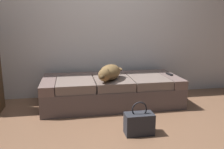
# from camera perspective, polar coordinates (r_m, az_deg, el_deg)

# --- Properties ---
(ground_plane) EXTENTS (10.00, 10.00, 0.00)m
(ground_plane) POSITION_cam_1_polar(r_m,az_deg,el_deg) (2.78, 3.49, -13.67)
(ground_plane) COLOR #865E44
(back_wall) EXTENTS (6.40, 0.10, 2.80)m
(back_wall) POSITION_cam_1_polar(r_m,az_deg,el_deg) (4.01, -1.62, 14.97)
(back_wall) COLOR silver
(back_wall) RESTS_ON ground
(couch) EXTENTS (2.02, 0.89, 0.42)m
(couch) POSITION_cam_1_polar(r_m,az_deg,el_deg) (3.60, -0.15, -3.91)
(couch) COLOR #60514F
(couch) RESTS_ON ground
(dog_tan) EXTENTS (0.46, 0.59, 0.21)m
(dog_tan) POSITION_cam_1_polar(r_m,az_deg,el_deg) (3.34, -0.67, 0.47)
(dog_tan) COLOR brown
(dog_tan) RESTS_ON couch
(tv_remote) EXTENTS (0.06, 0.15, 0.02)m
(tv_remote) POSITION_cam_1_polar(r_m,az_deg,el_deg) (3.79, 13.64, 0.07)
(tv_remote) COLOR black
(tv_remote) RESTS_ON couch
(handbag) EXTENTS (0.32, 0.18, 0.38)m
(handbag) POSITION_cam_1_polar(r_m,az_deg,el_deg) (2.71, 6.53, -11.56)
(handbag) COLOR #2E2F36
(handbag) RESTS_ON ground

